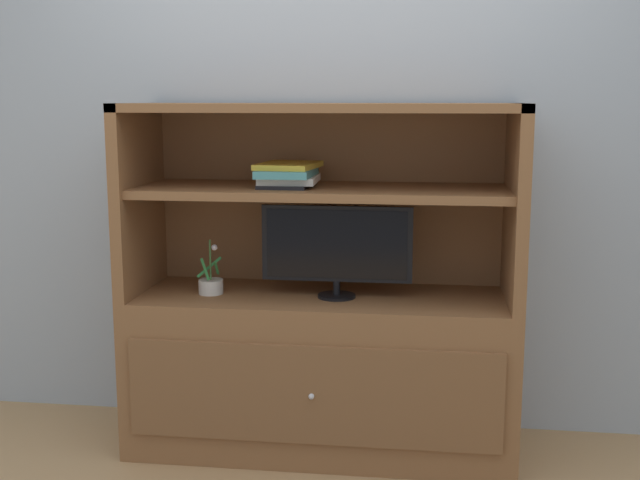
{
  "coord_description": "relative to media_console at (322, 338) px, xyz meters",
  "views": [
    {
      "loc": [
        0.44,
        -2.93,
        1.52
      ],
      "look_at": [
        0.0,
        0.35,
        0.94
      ],
      "focal_mm": 44.84,
      "sensor_mm": 36.0,
      "label": 1
    }
  ],
  "objects": [
    {
      "name": "tv_monitor",
      "position": [
        0.07,
        -0.04,
        0.42
      ],
      "size": [
        0.64,
        0.16,
        0.39
      ],
      "color": "black",
      "rests_on": "media_console"
    },
    {
      "name": "painted_rear_wall",
      "position": [
        0.0,
        0.35,
        0.91
      ],
      "size": [
        6.0,
        0.1,
        2.8
      ],
      "primitive_type": "cube",
      "color": "#9EA8B2",
      "rests_on": "ground_plane"
    },
    {
      "name": "magazine_stack",
      "position": [
        -0.14,
        -0.0,
        0.72
      ],
      "size": [
        0.26,
        0.36,
        0.1
      ],
      "color": "black",
      "rests_on": "media_console"
    },
    {
      "name": "potted_plant",
      "position": [
        -0.48,
        -0.05,
        0.24
      ],
      "size": [
        0.12,
        0.11,
        0.24
      ],
      "color": "beige",
      "rests_on": "media_console"
    },
    {
      "name": "media_console",
      "position": [
        0.0,
        0.0,
        0.0
      ],
      "size": [
        1.66,
        0.61,
        1.51
      ],
      "color": "brown",
      "rests_on": "ground_plane"
    }
  ]
}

